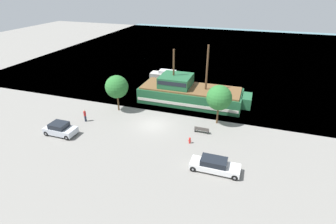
% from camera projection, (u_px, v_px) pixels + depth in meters
% --- Properties ---
extents(ground_plane, '(160.00, 160.00, 0.00)m').
position_uv_depth(ground_plane, '(153.00, 125.00, 34.63)').
color(ground_plane, gray).
extents(water_surface, '(80.00, 80.00, 0.00)m').
position_uv_depth(water_surface, '(212.00, 50.00, 71.92)').
color(water_surface, slate).
rests_on(water_surface, ground).
extents(pirate_ship, '(16.90, 5.67, 9.13)m').
position_uv_depth(pirate_ship, '(189.00, 93.00, 40.47)').
color(pirate_ship, '#1E5633').
rests_on(pirate_ship, water_surface).
extents(moored_boat_dockside, '(7.84, 2.12, 1.72)m').
position_uv_depth(moored_boat_dockside, '(170.00, 76.00, 50.47)').
color(moored_boat_dockside, '#B7B2A8').
rests_on(moored_boat_dockside, water_surface).
extents(parked_car_curb_front, '(4.92, 1.79, 1.42)m').
position_uv_depth(parked_car_curb_front, '(215.00, 165.00, 25.98)').
color(parked_car_curb_front, white).
rests_on(parked_car_curb_front, ground_plane).
extents(parked_car_curb_mid, '(3.88, 1.94, 1.58)m').
position_uv_depth(parked_car_curb_mid, '(60.00, 129.00, 32.17)').
color(parked_car_curb_mid, '#B7BCC6').
rests_on(parked_car_curb_mid, ground_plane).
extents(fire_hydrant, '(0.42, 0.25, 0.76)m').
position_uv_depth(fire_hydrant, '(190.00, 140.00, 30.58)').
color(fire_hydrant, red).
rests_on(fire_hydrant, ground_plane).
extents(bench_promenade_east, '(1.80, 0.45, 0.85)m').
position_uv_depth(bench_promenade_east, '(202.00, 130.00, 32.63)').
color(bench_promenade_east, '#4C4742').
rests_on(bench_promenade_east, ground_plane).
extents(pedestrian_walking_near, '(0.32, 0.32, 1.71)m').
position_uv_depth(pedestrian_walking_near, '(85.00, 116.00, 35.18)').
color(pedestrian_walking_near, '#232838').
rests_on(pedestrian_walking_near, ground_plane).
extents(tree_row_east, '(3.27, 3.27, 5.30)m').
position_uv_depth(tree_row_east, '(117.00, 87.00, 37.03)').
color(tree_row_east, brown).
rests_on(tree_row_east, ground_plane).
extents(tree_row_mideast, '(3.28, 3.28, 5.33)m').
position_uv_depth(tree_row_mideast, '(219.00, 98.00, 33.48)').
color(tree_row_mideast, brown).
rests_on(tree_row_mideast, ground_plane).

